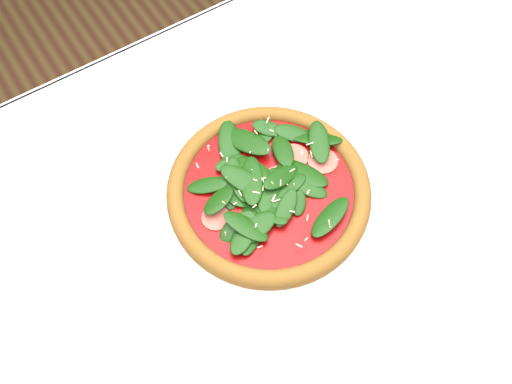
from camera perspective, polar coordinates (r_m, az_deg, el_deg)
ground at (r=1.56m, az=1.53°, el=-13.93°), size 6.00×6.00×0.00m
dining_table at (r=0.94m, az=2.45°, el=-3.71°), size 1.21×0.81×0.75m
plate at (r=0.85m, az=1.27°, el=-0.39°), size 0.35×0.35×0.01m
pizza at (r=0.83m, az=1.30°, el=0.27°), size 0.38×0.38×0.04m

